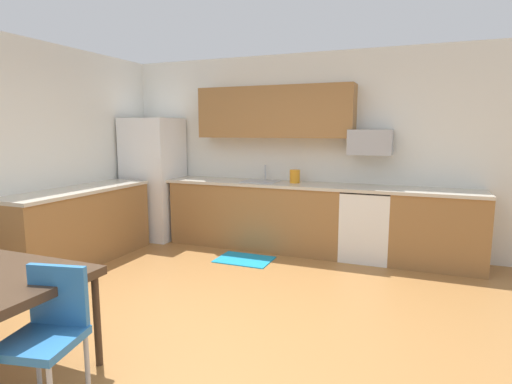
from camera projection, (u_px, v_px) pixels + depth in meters
name	position (u px, v px, depth m)	size (l,w,h in m)	color
ground_plane	(214.00, 319.00, 3.66)	(12.00, 12.00, 0.00)	#9E6B38
wall_back	(299.00, 152.00, 5.89)	(5.80, 0.10, 2.70)	silver
cabinet_run_back	(256.00, 216.00, 5.89)	(2.46, 0.60, 0.90)	olive
cabinet_run_back_right	(437.00, 230.00, 5.02)	(1.09, 0.60, 0.90)	olive
cabinet_run_left	(79.00, 228.00, 5.17)	(0.60, 2.00, 0.90)	olive
countertop_back	(291.00, 185.00, 5.63)	(4.80, 0.64, 0.04)	beige
countertop_left	(77.00, 190.00, 5.10)	(0.64, 2.00, 0.04)	beige
upper_cabinets_back	(274.00, 112.00, 5.72)	(2.20, 0.34, 0.70)	olive
refrigerator	(154.00, 179.00, 6.36)	(0.76, 0.70, 1.83)	white
oven_range	(366.00, 224.00, 5.33)	(0.60, 0.60, 0.91)	white
microwave	(370.00, 142.00, 5.27)	(0.54, 0.36, 0.32)	#9EA0A5
sink_basin	(261.00, 186.00, 5.80)	(0.48, 0.40, 0.14)	#A5A8AD
sink_faucet	(265.00, 173.00, 5.94)	(0.02, 0.02, 0.24)	#B2B5BA
chair_near_table	(48.00, 328.00, 2.44)	(0.47, 0.47, 0.85)	#2D72B7
floor_mat	(244.00, 259.00, 5.33)	(0.70, 0.50, 0.01)	#198CBF
kettle	(295.00, 177.00, 5.65)	(0.14, 0.14, 0.20)	orange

